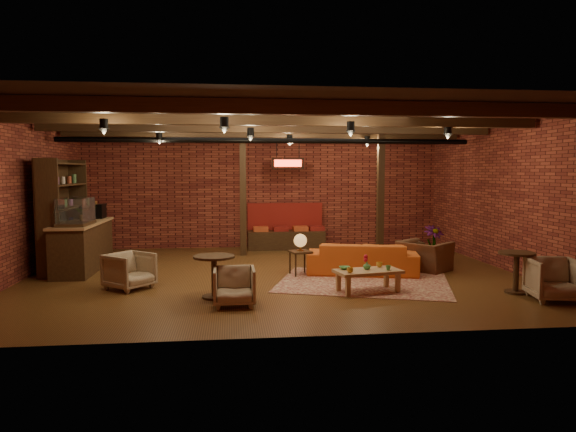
{
  "coord_description": "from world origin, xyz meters",
  "views": [
    {
      "loc": [
        -0.91,
        -10.43,
        2.14
      ],
      "look_at": [
        0.28,
        0.2,
        1.2
      ],
      "focal_mm": 32.0,
      "sensor_mm": 36.0,
      "label": 1
    }
  ],
  "objects": [
    {
      "name": "wall_left",
      "position": [
        -5.0,
        0.0,
        1.6
      ],
      "size": [
        0.02,
        8.0,
        3.2
      ],
      "primitive_type": "cube",
      "color": "maroon",
      "rests_on": "ground"
    },
    {
      "name": "sofa",
      "position": [
        1.8,
        -0.09,
        0.33
      ],
      "size": [
        2.41,
        1.38,
        0.66
      ],
      "primitive_type": "imported",
      "rotation": [
        0.0,
        0.0,
        2.91
      ],
      "color": "#C4521B",
      "rests_on": "floor"
    },
    {
      "name": "wall_front",
      "position": [
        0.0,
        -4.0,
        1.6
      ],
      "size": [
        10.0,
        0.02,
        3.2
      ],
      "primitive_type": "cube",
      "color": "maroon",
      "rests_on": "ground"
    },
    {
      "name": "wall_right",
      "position": [
        5.0,
        0.0,
        1.6
      ],
      "size": [
        0.02,
        8.0,
        3.2
      ],
      "primitive_type": "cube",
      "color": "maroon",
      "rests_on": "ground"
    },
    {
      "name": "coffee_table",
      "position": [
        1.49,
        -1.68,
        0.35
      ],
      "size": [
        1.25,
        0.8,
        0.65
      ],
      "rotation": [
        0.0,
        0.0,
        0.21
      ],
      "color": "#A9704F",
      "rests_on": "floor"
    },
    {
      "name": "side_table_lamp",
      "position": [
        0.5,
        -0.07,
        0.65
      ],
      "size": [
        0.5,
        0.5,
        0.86
      ],
      "rotation": [
        0.0,
        0.0,
        0.24
      ],
      "color": "black",
      "rests_on": "floor"
    },
    {
      "name": "side_table_book",
      "position": [
        3.11,
        0.68,
        0.51
      ],
      "size": [
        0.54,
        0.54,
        0.58
      ],
      "rotation": [
        0.0,
        0.0,
        0.09
      ],
      "color": "black",
      "rests_on": "floor"
    },
    {
      "name": "armchair_far",
      "position": [
        4.4,
        -2.63,
        0.39
      ],
      "size": [
        0.88,
        0.84,
        0.78
      ],
      "primitive_type": "imported",
      "rotation": [
        0.0,
        0.0,
        -0.2
      ],
      "color": "beige",
      "rests_on": "floor"
    },
    {
      "name": "post_left",
      "position": [
        -0.6,
        2.6,
        1.6
      ],
      "size": [
        0.16,
        0.16,
        3.2
      ],
      "primitive_type": "cube",
      "color": "black",
      "rests_on": "ground"
    },
    {
      "name": "ceiling_pipe",
      "position": [
        0.0,
        1.6,
        2.85
      ],
      "size": [
        9.6,
        0.12,
        0.12
      ],
      "primitive_type": "cylinder",
      "rotation": [
        0.0,
        1.57,
        0.0
      ],
      "color": "black",
      "rests_on": "ceiling"
    },
    {
      "name": "banquette",
      "position": [
        0.6,
        3.55,
        0.5
      ],
      "size": [
        2.1,
        0.7,
        1.0
      ],
      "primitive_type": null,
      "color": "maroon",
      "rests_on": "ground"
    },
    {
      "name": "post_right",
      "position": [
        2.8,
        2.0,
        1.6
      ],
      "size": [
        0.16,
        0.16,
        3.2
      ],
      "primitive_type": "cube",
      "color": "black",
      "rests_on": "ground"
    },
    {
      "name": "ceiling_beams",
      "position": [
        0.0,
        0.0,
        3.08
      ],
      "size": [
        9.8,
        6.4,
        0.22
      ],
      "primitive_type": null,
      "color": "black",
      "rests_on": "ceiling"
    },
    {
      "name": "service_sign",
      "position": [
        0.6,
        3.1,
        2.35
      ],
      "size": [
        0.86,
        0.06,
        0.3
      ],
      "primitive_type": "cube",
      "color": "#FA3319",
      "rests_on": "ceiling"
    },
    {
      "name": "armchair_right",
      "position": [
        3.24,
        0.12,
        0.43
      ],
      "size": [
        1.1,
        1.16,
        0.85
      ],
      "primitive_type": "imported",
      "rotation": [
        0.0,
        0.0,
        2.24
      ],
      "color": "brown",
      "rests_on": "floor"
    },
    {
      "name": "ceiling",
      "position": [
        0.0,
        0.0,
        3.2
      ],
      "size": [
        10.0,
        8.0,
        0.02
      ],
      "primitive_type": "cube",
      "color": "black",
      "rests_on": "wall_back"
    },
    {
      "name": "ceiling_spotlights",
      "position": [
        0.0,
        0.0,
        2.86
      ],
      "size": [
        6.4,
        4.4,
        0.28
      ],
      "primitive_type": null,
      "color": "black",
      "rests_on": "ceiling"
    },
    {
      "name": "armchair_b",
      "position": [
        -0.87,
        -2.32,
        0.34
      ],
      "size": [
        0.66,
        0.62,
        0.67
      ],
      "primitive_type": "imported",
      "rotation": [
        0.0,
        0.0,
        0.01
      ],
      "color": "beige",
      "rests_on": "floor"
    },
    {
      "name": "wall_back",
      "position": [
        0.0,
        4.0,
        1.6
      ],
      "size": [
        10.0,
        0.02,
        3.2
      ],
      "primitive_type": "cube",
      "color": "maroon",
      "rests_on": "ground"
    },
    {
      "name": "shelving_hutch",
      "position": [
        -4.5,
        1.1,
        1.2
      ],
      "size": [
        0.52,
        2.0,
        2.4
      ],
      "primitive_type": null,
      "color": "black",
      "rests_on": "ground"
    },
    {
      "name": "plant_tall",
      "position": [
        3.76,
        0.92,
        1.32
      ],
      "size": [
        1.81,
        1.81,
        2.64
      ],
      "primitive_type": "imported",
      "rotation": [
        0.0,
        0.0,
        0.26
      ],
      "color": "#4C7F4C",
      "rests_on": "floor"
    },
    {
      "name": "plant_counter",
      "position": [
        -4.0,
        1.2,
        1.22
      ],
      "size": [
        0.35,
        0.39,
        0.3
      ],
      "primitive_type": "imported",
      "color": "#337F33",
      "rests_on": "service_counter"
    },
    {
      "name": "rug",
      "position": [
        1.62,
        -0.92,
        0.01
      ],
      "size": [
        3.78,
        3.31,
        0.01
      ],
      "primitive_type": "cube",
      "rotation": [
        0.0,
        0.0,
        -0.32
      ],
      "color": "maroon",
      "rests_on": "floor"
    },
    {
      "name": "armchair_a",
      "position": [
        -2.75,
        -0.97,
        0.37
      ],
      "size": [
        0.97,
        0.97,
        0.73
      ],
      "primitive_type": "imported",
      "rotation": [
        0.0,
        0.0,
        0.88
      ],
      "color": "beige",
      "rests_on": "floor"
    },
    {
      "name": "round_table_left",
      "position": [
        -1.2,
        -1.81,
        0.49
      ],
      "size": [
        0.7,
        0.7,
        0.72
      ],
      "color": "black",
      "rests_on": "floor"
    },
    {
      "name": "floor",
      "position": [
        0.0,
        0.0,
        0.0
      ],
      "size": [
        10.0,
        10.0,
        0.0
      ],
      "primitive_type": "plane",
      "color": "#432810",
      "rests_on": "ground"
    },
    {
      "name": "service_counter",
      "position": [
        -4.1,
        1.0,
        0.8
      ],
      "size": [
        0.8,
        2.5,
        1.6
      ],
      "primitive_type": null,
      "color": "black",
      "rests_on": "ground"
    },
    {
      "name": "round_table_right",
      "position": [
        4.06,
        -2.05,
        0.49
      ],
      "size": [
        0.62,
        0.62,
        0.73
      ],
      "color": "black",
      "rests_on": "floor"
    }
  ]
}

